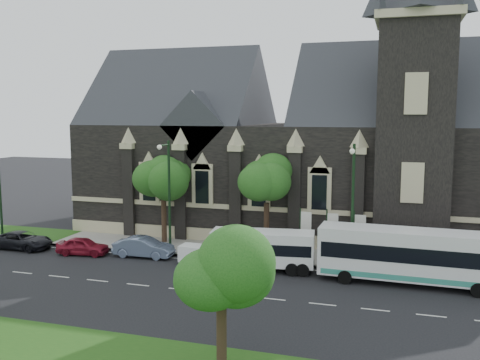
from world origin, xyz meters
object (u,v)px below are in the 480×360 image
at_px(tree_walk_left, 166,177).
at_px(street_lamp_near, 353,200).
at_px(banner_flag_right, 358,232).
at_px(tree_park_east, 227,269).
at_px(banner_flag_center, 330,231).
at_px(tour_coach, 415,256).
at_px(sedan, 144,247).
at_px(car_far_black, 22,240).
at_px(shuttle_bus, 263,248).
at_px(banner_flag_left, 304,229).
at_px(street_lamp_mid, 168,191).
at_px(car_far_red, 83,246).
at_px(box_trailer, 193,253).
at_px(tree_walk_right, 270,180).

bearing_deg(tree_walk_left, street_lamp_near, -12.87).
bearing_deg(tree_walk_left, banner_flag_right, -6.04).
relative_size(tree_park_east, banner_flag_center, 1.57).
relative_size(banner_flag_center, tour_coach, 0.32).
xyz_separation_m(sedan, car_far_black, (-10.72, -0.66, -0.07)).
distance_m(shuttle_bus, sedan, 9.73).
bearing_deg(banner_flag_left, tour_coach, -25.18).
xyz_separation_m(tree_walk_left, street_lamp_near, (15.80, -3.61, -0.62)).
xyz_separation_m(street_lamp_near, street_lamp_mid, (-14.00, 0.00, 0.00)).
distance_m(tree_walk_left, tour_coach, 21.10).
bearing_deg(banner_flag_center, street_lamp_near, -48.07).
bearing_deg(shuttle_bus, street_lamp_near, 6.72).
xyz_separation_m(tree_walk_left, banner_flag_right, (16.08, -1.70, -3.35)).
distance_m(street_lamp_mid, car_far_red, 8.14).
xyz_separation_m(tree_park_east, sedan, (-11.89, 15.47, -3.84)).
bearing_deg(tour_coach, street_lamp_near, 158.30).
height_order(street_lamp_mid, shuttle_bus, street_lamp_mid).
bearing_deg(car_far_red, car_far_black, 80.64).
relative_size(tree_park_east, tree_walk_left, 0.82).
bearing_deg(banner_flag_center, banner_flag_left, 180.00).
relative_size(shuttle_bus, sedan, 1.59).
xyz_separation_m(box_trailer, sedan, (-4.35, 0.65, -0.02)).
height_order(tree_walk_left, tour_coach, tree_walk_left).
relative_size(shuttle_bus, car_far_black, 1.48).
xyz_separation_m(banner_flag_center, sedan, (-14.00, -2.85, -1.61)).
xyz_separation_m(banner_flag_center, car_far_black, (-24.72, -3.51, -1.68)).
bearing_deg(banner_flag_left, shuttle_bus, -124.23).
distance_m(banner_flag_left, sedan, 12.44).
bearing_deg(street_lamp_near, shuttle_bus, -165.95).
distance_m(tree_park_east, car_far_red, 22.63).
bearing_deg(banner_flag_center, sedan, -168.48).
bearing_deg(banner_flag_right, street_lamp_mid, -172.40).
bearing_deg(tree_walk_right, banner_flag_left, -29.10).
bearing_deg(banner_flag_left, street_lamp_near, -27.18).
relative_size(street_lamp_near, street_lamp_mid, 1.00).
distance_m(banner_flag_center, car_far_red, 19.32).
distance_m(shuttle_bus, box_trailer, 5.39).
bearing_deg(tour_coach, street_lamp_mid, 175.94).
xyz_separation_m(street_lamp_mid, sedan, (-1.72, -0.95, -4.34)).
distance_m(street_lamp_mid, banner_flag_center, 12.73).
relative_size(tree_walk_left, shuttle_bus, 1.02).
bearing_deg(sedan, banner_flag_right, -82.28).
bearing_deg(tour_coach, car_far_black, -178.75).
bearing_deg(banner_flag_left, tree_walk_left, 171.98).
bearing_deg(tree_park_east, car_far_red, 138.88).
height_order(banner_flag_left, banner_flag_center, same).
xyz_separation_m(tree_park_east, car_far_red, (-16.78, 14.65, -3.92)).
bearing_deg(banner_flag_right, tour_coach, -43.42).
relative_size(tree_walk_left, banner_flag_center, 1.91).
bearing_deg(street_lamp_near, banner_flag_right, 81.44).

